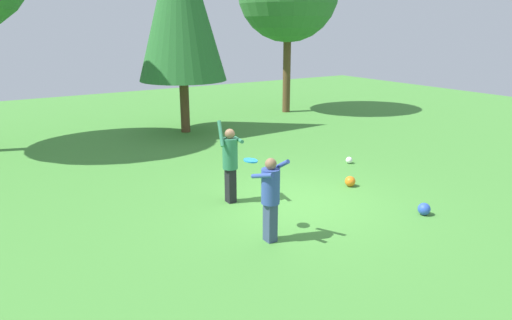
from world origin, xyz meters
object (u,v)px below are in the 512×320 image
ball_white (349,160)px  tree_center (180,0)px  person_catcher (271,193)px  ball_orange (350,181)px  frisbee (251,160)px  person_thrower (230,159)px  ball_blue (424,209)px

ball_white → tree_center: 8.21m
person_catcher → tree_center: tree_center is taller
person_catcher → ball_orange: bearing=-74.5°
ball_orange → frisbee: bearing=-166.0°
ball_orange → tree_center: bearing=96.2°
person_thrower → ball_blue: 4.30m
frisbee → ball_blue: size_ratio=1.45×
person_thrower → frisbee: 1.67m
person_thrower → ball_orange: (3.03, -0.70, -0.89)m
ball_white → ball_blue: ball_blue is taller
ball_white → ball_orange: (-1.39, -1.49, 0.03)m
ball_blue → person_catcher: bearing=167.6°
ball_white → ball_orange: bearing=-133.0°
ball_white → ball_blue: bearing=-110.1°
person_thrower → ball_white: (4.42, 0.79, -0.92)m
person_catcher → ball_white: (4.79, 2.91, -0.85)m
frisbee → ball_blue: bearing=-20.5°
ball_orange → ball_white: bearing=47.0°
person_thrower → ball_blue: size_ratio=7.15×
person_thrower → frisbee: size_ratio=4.93×
ball_white → tree_center: (-2.25, 6.41, 4.62)m
person_thrower → ball_orange: bearing=92.9°
frisbee → ball_orange: size_ratio=1.45×
frisbee → tree_center: 9.71m
frisbee → ball_white: 5.56m
ball_blue → tree_center: size_ratio=0.03×
person_thrower → ball_orange: person_thrower is taller
tree_center → ball_white: bearing=-70.7°
ball_white → ball_blue: (-1.35, -3.67, 0.03)m
person_thrower → ball_orange: 3.23m
person_thrower → tree_center: 8.38m
person_thrower → tree_center: (2.17, 7.20, 3.70)m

